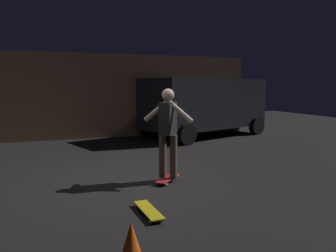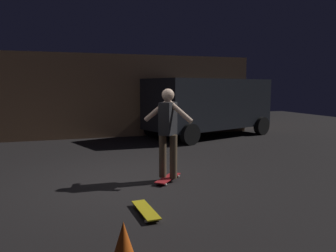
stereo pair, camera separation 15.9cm
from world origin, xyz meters
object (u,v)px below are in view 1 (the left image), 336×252
Objects in this scene: skater at (168,127)px; parked_van at (205,104)px; skateboard_spare at (149,210)px; traffic_cone at (131,246)px; skateboard_ridden at (168,178)px.

parked_van is at bearing 57.64° from skater.
traffic_cone is (-0.53, -1.23, 0.16)m from skateboard_spare.
skater is at bearing 61.08° from skateboard_spare.
skateboard_spare is at bearing 66.62° from traffic_cone.
skater is (0.00, 0.00, 0.98)m from skateboard_ridden.
skateboard_spare is (-3.95, -6.41, -1.11)m from parked_van.
parked_van reaches higher than traffic_cone.
skateboard_spare is at bearing -118.92° from skater.
skateboard_spare is 1.91m from skater.
skater reaches higher than skateboard_spare.
skater is (-3.15, -4.97, -0.12)m from parked_van.
parked_van is at bearing 57.64° from skateboard_ridden.
parked_van is at bearing 58.39° from skateboard_spare.
skater is 3.63× the size of traffic_cone.
skateboard_ridden is (-3.15, -4.97, -1.11)m from parked_van.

